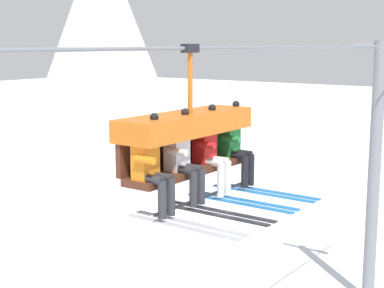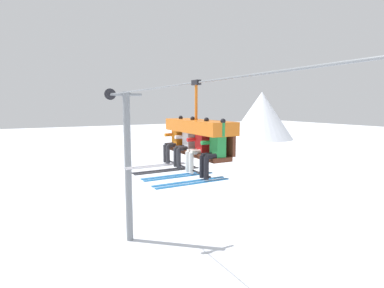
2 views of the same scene
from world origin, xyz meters
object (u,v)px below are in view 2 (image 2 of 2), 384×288
at_px(skier_orange, 174,139).
at_px(skier_white, 185,142).
at_px(skier_red, 198,145).
at_px(skier_green, 213,149).
at_px(lift_tower_near, 128,164).
at_px(chairlift_chair, 199,132).

bearing_deg(skier_orange, skier_white, 0.00).
xyz_separation_m(skier_white, skier_red, (0.66, 0.00, 0.00)).
xyz_separation_m(skier_white, skier_green, (1.33, 0.00, 0.00)).
bearing_deg(lift_tower_near, chairlift_chair, -4.64).
relative_size(chairlift_chair, skier_red, 1.42).
height_order(chairlift_chair, skier_orange, chairlift_chair).
relative_size(skier_orange, skier_white, 1.00).
bearing_deg(skier_orange, lift_tower_near, 173.19).
height_order(skier_orange, skier_green, same).
height_order(skier_white, skier_red, same).
distance_m(chairlift_chair, skier_white, 0.48).
xyz_separation_m(lift_tower_near, skier_white, (8.39, -0.92, 2.10)).
height_order(chairlift_chair, skier_green, chairlift_chair).
distance_m(chairlift_chair, skier_orange, 1.05).
xyz_separation_m(skier_orange, skier_green, (1.99, 0.00, 0.00)).
bearing_deg(skier_red, skier_green, 0.00).
bearing_deg(skier_red, chairlift_chair, 147.35).
xyz_separation_m(chairlift_chair, skier_white, (-0.33, -0.21, -0.27)).
height_order(chairlift_chair, skier_white, chairlift_chair).
relative_size(skier_orange, skier_red, 1.00).
distance_m(lift_tower_near, chairlift_chair, 9.06).
bearing_deg(chairlift_chair, skier_green, -12.14).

